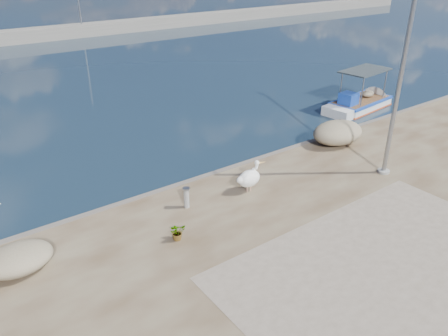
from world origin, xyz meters
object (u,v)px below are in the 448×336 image
(pelican, at_px, (250,178))
(lamp_post, at_px, (398,87))
(bollard_near, at_px, (186,197))
(boat_right, at_px, (360,105))

(pelican, height_order, lamp_post, lamp_post)
(lamp_post, height_order, bollard_near, lamp_post)
(boat_right, relative_size, lamp_post, 0.78)
(lamp_post, relative_size, bollard_near, 9.84)
(bollard_near, bearing_deg, lamp_post, -16.86)
(pelican, relative_size, bollard_near, 1.61)
(boat_right, xyz_separation_m, lamp_post, (-6.66, -6.27, 3.60))
(boat_right, height_order, bollard_near, boat_right)
(lamp_post, bearing_deg, pelican, 159.73)
(boat_right, height_order, lamp_post, lamp_post)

